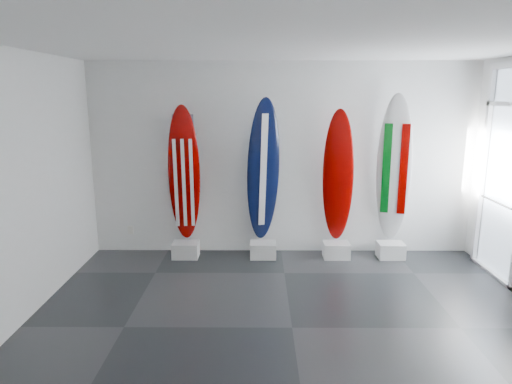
{
  "coord_description": "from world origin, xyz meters",
  "views": [
    {
      "loc": [
        -0.37,
        -4.53,
        2.52
      ],
      "look_at": [
        -0.41,
        1.4,
        1.22
      ],
      "focal_mm": 31.7,
      "sensor_mm": 36.0,
      "label": 1
    }
  ],
  "objects_px": {
    "surfboard_usa": "(184,175)",
    "surfboard_italy": "(394,169)",
    "surfboard_swiss": "(338,177)",
    "surfboard_navy": "(263,171)"
  },
  "relations": [
    {
      "from": "surfboard_usa",
      "to": "surfboard_italy",
      "type": "height_order",
      "value": "surfboard_italy"
    },
    {
      "from": "surfboard_swiss",
      "to": "surfboard_italy",
      "type": "distance_m",
      "value": 0.86
    },
    {
      "from": "surfboard_usa",
      "to": "surfboard_swiss",
      "type": "xyz_separation_m",
      "value": [
        2.36,
        0.0,
        -0.03
      ]
    },
    {
      "from": "surfboard_navy",
      "to": "surfboard_italy",
      "type": "xyz_separation_m",
      "value": [
        1.99,
        0.0,
        0.03
      ]
    },
    {
      "from": "surfboard_navy",
      "to": "surfboard_italy",
      "type": "height_order",
      "value": "surfboard_italy"
    },
    {
      "from": "surfboard_navy",
      "to": "surfboard_swiss",
      "type": "relative_size",
      "value": 1.08
    },
    {
      "from": "surfboard_swiss",
      "to": "surfboard_italy",
      "type": "xyz_separation_m",
      "value": [
        0.85,
        0.0,
        0.11
      ]
    },
    {
      "from": "surfboard_italy",
      "to": "surfboard_navy",
      "type": "bearing_deg",
      "value": -162.1
    },
    {
      "from": "surfboard_usa",
      "to": "surfboard_swiss",
      "type": "distance_m",
      "value": 2.36
    },
    {
      "from": "surfboard_usa",
      "to": "surfboard_italy",
      "type": "xyz_separation_m",
      "value": [
        3.21,
        0.0,
        0.08
      ]
    }
  ]
}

